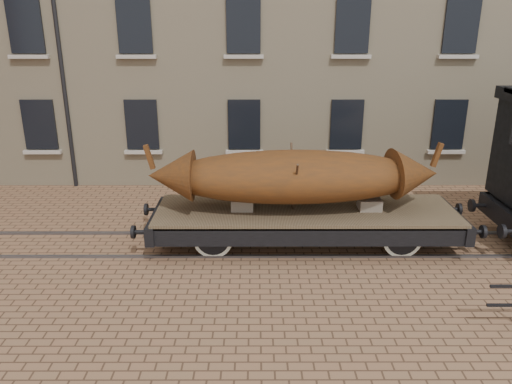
{
  "coord_description": "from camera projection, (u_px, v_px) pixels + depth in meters",
  "views": [
    {
      "loc": [
        -2.13,
        -11.89,
        5.6
      ],
      "look_at": [
        -2.11,
        0.5,
        1.3
      ],
      "focal_mm": 35.0,
      "sensor_mm": 36.0,
      "label": 1
    }
  ],
  "objects": [
    {
      "name": "flatcar_wagon",
      "position": [
        305.0,
        216.0,
        12.8
      ],
      "size": [
        8.6,
        2.33,
        1.3
      ],
      "color": "brown",
      "rests_on": "ground"
    },
    {
      "name": "rail_track",
      "position": [
        336.0,
        244.0,
        13.06
      ],
      "size": [
        30.0,
        1.52,
        0.06
      ],
      "color": "#59595E",
      "rests_on": "ground"
    },
    {
      "name": "ground",
      "position": [
        336.0,
        245.0,
        13.07
      ],
      "size": [
        90.0,
        90.0,
        0.0
      ],
      "primitive_type": "plane",
      "color": "brown"
    },
    {
      "name": "iron_boat",
      "position": [
        294.0,
        176.0,
        12.45
      ],
      "size": [
        7.37,
        2.17,
        1.73
      ],
      "color": "#5E2F10",
      "rests_on": "flatcar_wagon"
    }
  ]
}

